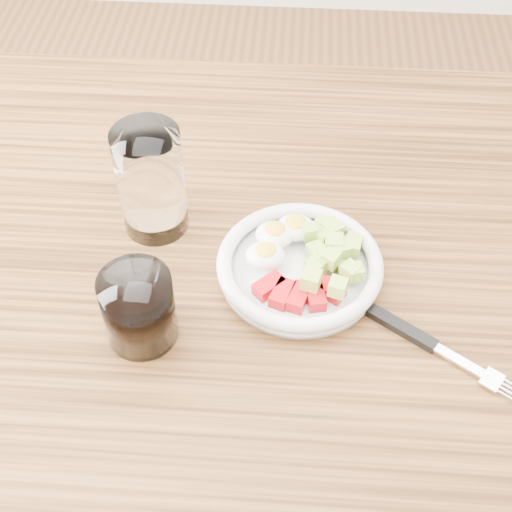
{
  "coord_description": "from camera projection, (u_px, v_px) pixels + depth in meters",
  "views": [
    {
      "loc": [
        0.03,
        -0.54,
        1.42
      ],
      "look_at": [
        -0.01,
        0.01,
        0.8
      ],
      "focal_mm": 50.0,
      "sensor_mm": 36.0,
      "label": 1
    }
  ],
  "objects": [
    {
      "name": "coffee_glass",
      "position": [
        139.0,
        309.0,
        0.76
      ],
      "size": [
        0.08,
        0.08,
        0.09
      ],
      "color": "white",
      "rests_on": "dining_table"
    },
    {
      "name": "bowl",
      "position": [
        300.0,
        263.0,
        0.84
      ],
      "size": [
        0.2,
        0.2,
        0.05
      ],
      "color": "white",
      "rests_on": "dining_table"
    },
    {
      "name": "dining_table",
      "position": [
        263.0,
        329.0,
        0.92
      ],
      "size": [
        1.5,
        0.9,
        0.77
      ],
      "color": "brown",
      "rests_on": "ground"
    },
    {
      "name": "water_glass",
      "position": [
        151.0,
        182.0,
        0.85
      ],
      "size": [
        0.08,
        0.08,
        0.14
      ],
      "primitive_type": "cylinder",
      "color": "white",
      "rests_on": "dining_table"
    },
    {
      "name": "fork",
      "position": [
        417.0,
        337.0,
        0.78
      ],
      "size": [
        0.19,
        0.14,
        0.01
      ],
      "color": "black",
      "rests_on": "dining_table"
    }
  ]
}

